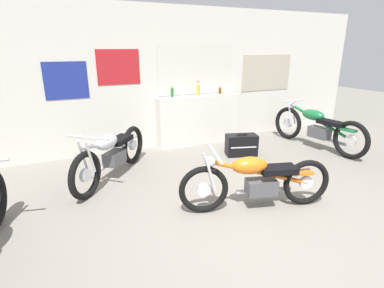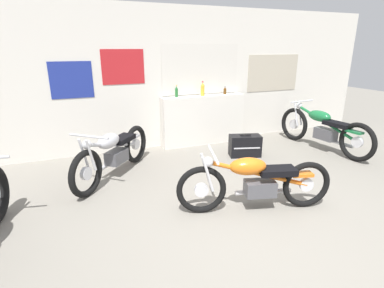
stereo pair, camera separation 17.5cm
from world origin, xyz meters
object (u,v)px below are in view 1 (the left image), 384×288
at_px(bottle_leftmost, 172,92).
at_px(motorcycle_orange, 257,180).
at_px(bottle_left_center, 198,89).
at_px(bottle_center, 220,91).
at_px(motorcycle_green, 317,127).
at_px(hard_case_black, 241,145).
at_px(motorcycle_silver, 112,154).

relative_size(bottle_leftmost, motorcycle_orange, 0.12).
bearing_deg(motorcycle_orange, bottle_leftmost, 91.00).
bearing_deg(bottle_leftmost, motorcycle_orange, -89.00).
height_order(bottle_left_center, bottle_center, bottle_left_center).
xyz_separation_m(motorcycle_green, hard_case_black, (-1.67, 0.25, -0.23)).
relative_size(bottle_leftmost, motorcycle_silver, 0.15).
xyz_separation_m(bottle_center, motorcycle_orange, (-1.05, -2.84, -0.72)).
xyz_separation_m(bottle_leftmost, motorcycle_green, (2.68, -1.31, -0.72)).
bearing_deg(motorcycle_green, hard_case_black, 171.35).
xyz_separation_m(bottle_left_center, hard_case_black, (0.45, -1.01, -0.98)).
height_order(bottle_center, motorcycle_silver, bottle_center).
bearing_deg(motorcycle_orange, hard_case_black, 61.72).
xyz_separation_m(bottle_leftmost, motorcycle_silver, (-1.46, -1.11, -0.74)).
distance_m(motorcycle_silver, hard_case_black, 2.48).
xyz_separation_m(bottle_left_center, motorcycle_silver, (-2.02, -1.06, -0.77)).
xyz_separation_m(bottle_leftmost, hard_case_black, (1.01, -1.06, -0.95)).
relative_size(bottle_left_center, motorcycle_silver, 0.19).
height_order(motorcycle_green, motorcycle_orange, motorcycle_green).
xyz_separation_m(motorcycle_orange, hard_case_black, (0.96, 1.79, -0.20)).
bearing_deg(motorcycle_silver, hard_case_black, 1.17).
relative_size(bottle_left_center, motorcycle_orange, 0.15).
bearing_deg(bottle_left_center, hard_case_black, -65.79).
bearing_deg(bottle_leftmost, hard_case_black, -46.25).
bearing_deg(bottle_left_center, bottle_leftmost, 175.27).
xyz_separation_m(bottle_center, hard_case_black, (-0.09, -1.05, -0.91)).
bearing_deg(motorcycle_silver, bottle_leftmost, 37.17).
height_order(bottle_leftmost, motorcycle_orange, bottle_leftmost).
relative_size(bottle_leftmost, hard_case_black, 0.37).
distance_m(bottle_center, motorcycle_silver, 2.88).
relative_size(bottle_left_center, bottle_center, 1.86).
xyz_separation_m(motorcycle_silver, hard_case_black, (2.47, 0.05, -0.21)).
height_order(motorcycle_green, hard_case_black, motorcycle_green).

